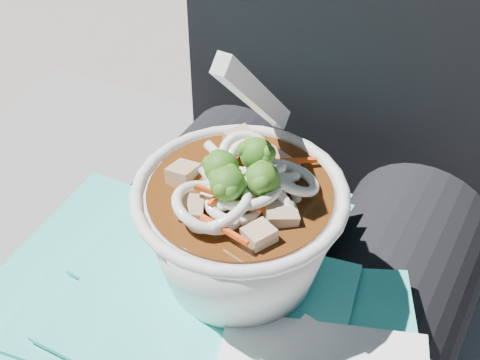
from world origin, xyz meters
The scene contains 4 objects.
lap centered at (0.00, 0.00, 0.53)m, with size 0.35×0.48×0.15m.
person_body centered at (0.00, 0.09, 0.55)m, with size 0.34×0.94×1.00m.
plastic_bag centered at (0.01, -0.02, 0.61)m, with size 0.38×0.34×0.02m.
udon_bowl centered at (0.01, 0.02, 0.68)m, with size 0.15×0.16×0.19m.
Camera 1 is at (0.17, -0.28, 1.01)m, focal length 50.00 mm.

